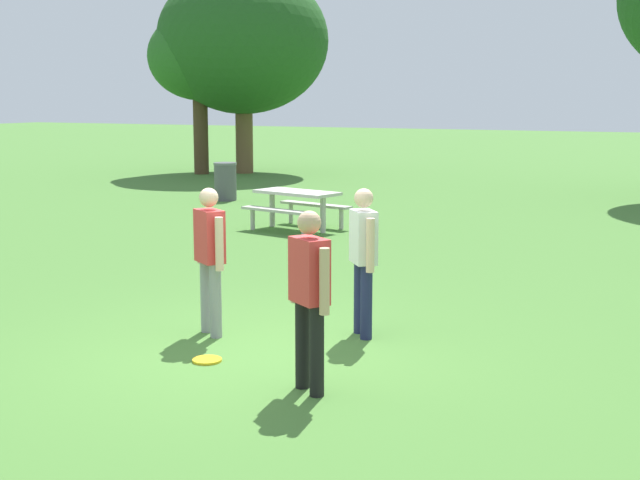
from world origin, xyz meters
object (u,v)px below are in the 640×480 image
(frisbee, at_px, (207,360))
(picnic_table_near, at_px, (297,201))
(person_thrower, at_px, (309,289))
(person_bystander, at_px, (363,252))
(trash_can_further_along, at_px, (225,181))
(tree_broad_center, at_px, (243,41))
(tree_tall_left, at_px, (199,58))
(person_catcher, at_px, (210,251))

(frisbee, relative_size, picnic_table_near, 0.15)
(person_thrower, height_order, person_bystander, same)
(trash_can_further_along, height_order, tree_broad_center, tree_broad_center)
(frisbee, distance_m, trash_can_further_along, 13.68)
(frisbee, bearing_deg, person_bystander, 56.13)
(person_thrower, bearing_deg, frisbee, 164.77)
(trash_can_further_along, bearing_deg, person_bystander, -51.46)
(frisbee, bearing_deg, picnic_table_near, 111.31)
(person_thrower, bearing_deg, tree_tall_left, 125.86)
(person_bystander, xyz_separation_m, tree_tall_left, (-12.88, 16.32, 2.94))
(person_catcher, distance_m, frisbee, 1.37)
(picnic_table_near, bearing_deg, person_catcher, -69.83)
(person_catcher, bearing_deg, person_thrower, -33.83)
(person_catcher, xyz_separation_m, frisbee, (0.50, -0.87, -0.93))
(picnic_table_near, bearing_deg, person_bystander, -57.43)
(person_catcher, relative_size, picnic_table_near, 0.83)
(tree_tall_left, bearing_deg, person_thrower, -54.14)
(person_thrower, relative_size, tree_tall_left, 0.30)
(picnic_table_near, distance_m, tree_tall_left, 13.45)
(tree_tall_left, bearing_deg, person_bystander, -51.72)
(person_thrower, height_order, picnic_table_near, person_thrower)
(trash_can_further_along, distance_m, tree_tall_left, 8.51)
(frisbee, bearing_deg, tree_tall_left, 123.55)
(person_catcher, bearing_deg, person_bystander, 23.79)
(picnic_table_near, xyz_separation_m, tree_broad_center, (-7.51, 10.65, 3.88))
(tree_broad_center, bearing_deg, person_catcher, -60.39)
(person_catcher, distance_m, person_bystander, 1.68)
(person_bystander, bearing_deg, picnic_table_near, 122.57)
(person_catcher, height_order, picnic_table_near, person_catcher)
(person_thrower, relative_size, picnic_table_near, 0.83)
(frisbee, xyz_separation_m, tree_tall_left, (-11.85, 17.87, 3.87))
(frisbee, bearing_deg, person_thrower, -15.23)
(person_catcher, xyz_separation_m, trash_can_further_along, (-6.56, 10.85, -0.46))
(frisbee, height_order, tree_tall_left, tree_tall_left)
(person_thrower, height_order, tree_tall_left, tree_tall_left)
(person_thrower, bearing_deg, trash_can_further_along, 124.80)
(picnic_table_near, height_order, tree_tall_left, tree_tall_left)
(frisbee, distance_m, picnic_table_near, 8.75)
(person_catcher, height_order, person_bystander, same)
(frisbee, distance_m, tree_tall_left, 21.78)
(trash_can_further_along, bearing_deg, tree_tall_left, 127.85)
(person_thrower, bearing_deg, person_catcher, 146.17)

